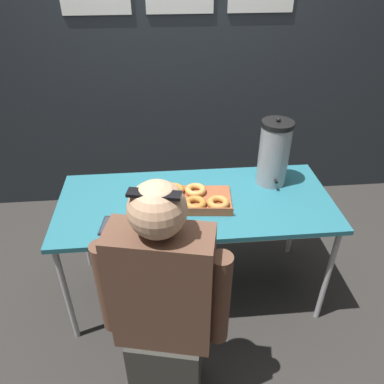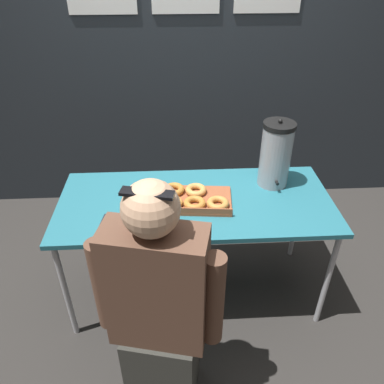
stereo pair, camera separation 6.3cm
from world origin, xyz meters
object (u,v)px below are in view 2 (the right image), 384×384
object	(u,v)px
coffee_urn	(276,154)
person_seated	(158,309)
donut_box	(181,198)
cell_phone	(107,224)

from	to	relation	value
coffee_urn	person_seated	distance (m)	1.11
donut_box	coffee_urn	world-z (taller)	coffee_urn
person_seated	cell_phone	bearing A→B (deg)	-47.05
donut_box	coffee_urn	size ratio (longest dim) A/B	1.36
donut_box	coffee_urn	distance (m)	0.61
donut_box	cell_phone	world-z (taller)	donut_box
coffee_urn	donut_box	bearing A→B (deg)	-163.53
coffee_urn	person_seated	world-z (taller)	person_seated
cell_phone	person_seated	world-z (taller)	person_seated
coffee_urn	cell_phone	size ratio (longest dim) A/B	2.62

